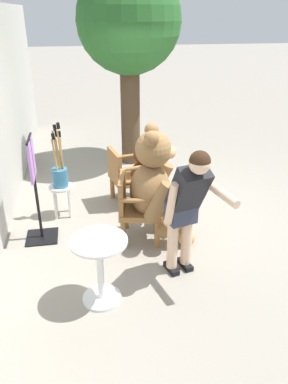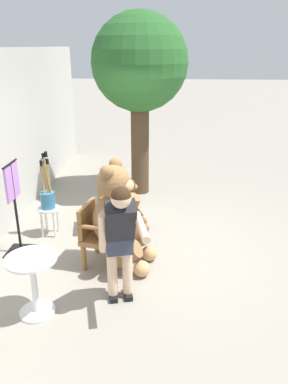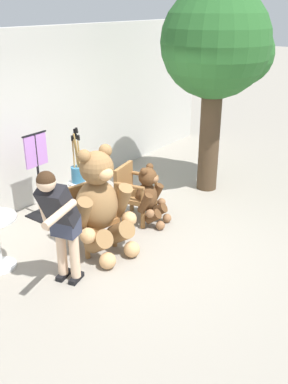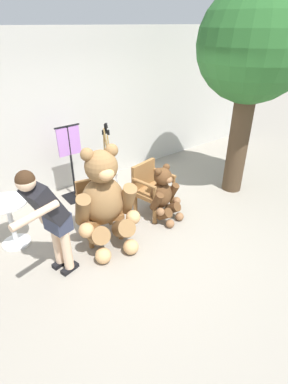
{
  "view_description": "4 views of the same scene",
  "coord_description": "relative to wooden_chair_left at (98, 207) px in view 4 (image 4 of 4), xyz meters",
  "views": [
    {
      "loc": [
        -4.64,
        1.26,
        2.68
      ],
      "look_at": [
        -0.34,
        0.51,
        0.57
      ],
      "focal_mm": 35.0,
      "sensor_mm": 36.0,
      "label": 1
    },
    {
      "loc": [
        -4.97,
        -0.28,
        2.83
      ],
      "look_at": [
        0.26,
        0.09,
        0.77
      ],
      "focal_mm": 35.0,
      "sensor_mm": 36.0,
      "label": 2
    },
    {
      "loc": [
        -4.23,
        -3.1,
        3.13
      ],
      "look_at": [
        0.01,
        0.07,
        0.77
      ],
      "focal_mm": 40.0,
      "sensor_mm": 36.0,
      "label": 3
    },
    {
      "loc": [
        -2.24,
        -2.72,
        2.83
      ],
      "look_at": [
        0.18,
        0.41,
        0.59
      ],
      "focal_mm": 28.0,
      "sensor_mm": 36.0,
      "label": 4
    }
  ],
  "objects": [
    {
      "name": "ground_plane",
      "position": [
        0.5,
        -0.64,
        -0.46
      ],
      "size": [
        60.0,
        60.0,
        0.0
      ],
      "primitive_type": "plane",
      "color": "gray"
    },
    {
      "name": "back_wall",
      "position": [
        0.5,
        1.76,
        0.94
      ],
      "size": [
        10.0,
        0.16,
        2.8
      ],
      "primitive_type": "cube",
      "color": "beige",
      "rests_on": "ground"
    },
    {
      "name": "wooden_chair_left",
      "position": [
        0.0,
        0.0,
        0.0
      ],
      "size": [
        0.65,
        0.62,
        0.86
      ],
      "color": "olive",
      "rests_on": "ground"
    },
    {
      "name": "wooden_chair_right",
      "position": [
        1.0,
        -0.0,
        0.0
      ],
      "size": [
        0.65,
        0.62,
        0.86
      ],
      "color": "olive",
      "rests_on": "ground"
    },
    {
      "name": "teddy_bear_large",
      "position": [
        -0.03,
        -0.26,
        0.26
      ],
      "size": [
        0.92,
        0.91,
        1.48
      ],
      "color": "olive",
      "rests_on": "ground"
    },
    {
      "name": "teddy_bear_small",
      "position": [
        1.02,
        -0.29,
        -0.0
      ],
      "size": [
        0.58,
        0.58,
        0.94
      ],
      "color": "brown",
      "rests_on": "ground"
    },
    {
      "name": "person_visitor",
      "position": [
        -0.86,
        -0.4,
        0.45
      ],
      "size": [
        0.74,
        0.61,
        1.53
      ],
      "color": "black",
      "rests_on": "ground"
    },
    {
      "name": "white_stool",
      "position": [
        0.77,
        0.95,
        -0.11
      ],
      "size": [
        0.34,
        0.34,
        0.46
      ],
      "color": "white",
      "rests_on": "ground"
    },
    {
      "name": "brush_bucket",
      "position": [
        0.76,
        0.95,
        0.2
      ],
      "size": [
        0.22,
        0.22,
        0.92
      ],
      "color": "teal",
      "rests_on": "white_stool"
    },
    {
      "name": "round_side_table",
      "position": [
        -1.11,
        0.53,
        -0.01
      ],
      "size": [
        0.56,
        0.56,
        0.72
      ],
      "color": "silver",
      "rests_on": "ground"
    },
    {
      "name": "patio_tree",
      "position": [
        2.83,
        -0.37,
        1.99
      ],
      "size": [
        1.88,
        1.79,
        3.43
      ],
      "color": "#473523",
      "rests_on": "ground"
    },
    {
      "name": "clothing_display_stand",
      "position": [
        0.19,
        1.22,
        0.26
      ],
      "size": [
        0.44,
        0.4,
        1.36
      ],
      "color": "black",
      "rests_on": "ground"
    }
  ]
}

